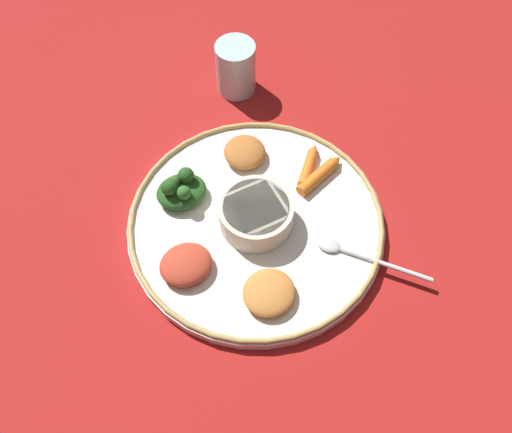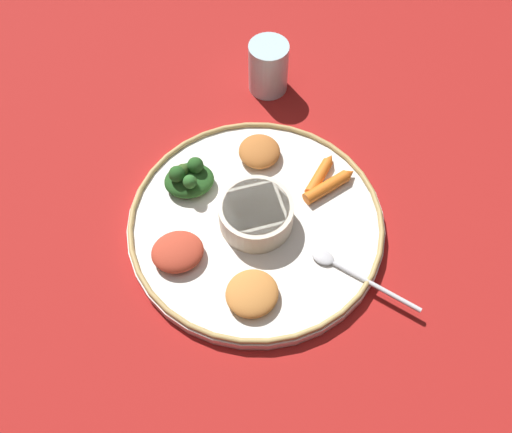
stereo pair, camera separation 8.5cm
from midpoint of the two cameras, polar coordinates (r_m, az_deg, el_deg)
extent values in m
plane|color=maroon|center=(0.87, -2.76, -1.32)|extent=(2.40, 2.40, 0.00)
cylinder|color=white|center=(0.87, -2.79, -1.04)|extent=(0.38, 0.38, 0.02)
torus|color=tan|center=(0.86, -2.82, -0.65)|extent=(0.38, 0.38, 0.01)
cylinder|color=beige|center=(0.84, -2.87, 0.01)|extent=(0.11, 0.11, 0.04)
cylinder|color=brown|center=(0.82, -2.93, 0.69)|extent=(0.10, 0.10, 0.01)
ellipsoid|color=silver|center=(0.84, 4.35, -3.05)|extent=(0.04, 0.04, 0.01)
cylinder|color=silver|center=(0.83, 9.86, -4.93)|extent=(0.07, 0.12, 0.01)
ellipsoid|color=#23511E|center=(0.88, -10.09, 2.22)|extent=(0.08, 0.09, 0.03)
sphere|color=#2D6628|center=(0.86, -9.94, 2.11)|extent=(0.02, 0.02, 0.02)
sphere|color=#23511E|center=(0.87, -9.70, 3.81)|extent=(0.02, 0.02, 0.02)
sphere|color=#23511E|center=(0.86, -11.33, 2.64)|extent=(0.03, 0.03, 0.03)
sphere|color=#385623|center=(0.87, -10.85, 3.19)|extent=(0.02, 0.02, 0.02)
cylinder|color=orange|center=(0.89, 3.39, 3.71)|extent=(0.07, 0.07, 0.02)
cone|color=orange|center=(0.91, 5.38, 5.40)|extent=(0.02, 0.02, 0.02)
cylinder|color=orange|center=(0.90, 2.48, 4.57)|extent=(0.07, 0.04, 0.02)
cone|color=orange|center=(0.93, 3.19, 6.53)|extent=(0.02, 0.02, 0.02)
ellipsoid|color=#B73D28|center=(0.82, -9.89, -4.94)|extent=(0.09, 0.09, 0.03)
ellipsoid|color=#B2662D|center=(0.92, -3.77, 6.17)|extent=(0.09, 0.09, 0.03)
ellipsoid|color=#C67A38|center=(0.79, -1.78, -7.78)|extent=(0.10, 0.10, 0.02)
cylinder|color=silver|center=(1.02, -4.46, 14.26)|extent=(0.07, 0.07, 0.09)
cylinder|color=tan|center=(1.04, -4.33, 12.93)|extent=(0.06, 0.06, 0.03)
camera|label=1|loc=(0.04, -92.87, -4.67)|focal=40.56mm
camera|label=2|loc=(0.04, 87.13, 4.67)|focal=40.56mm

